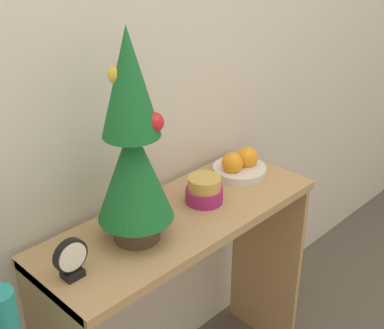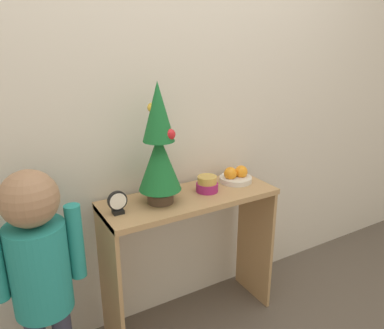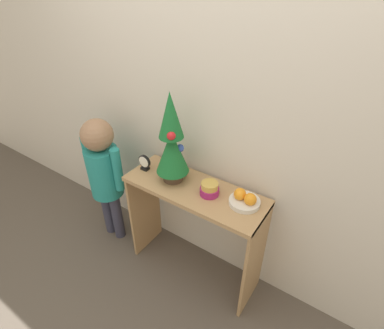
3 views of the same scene
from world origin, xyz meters
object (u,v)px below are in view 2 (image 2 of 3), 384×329
object	(u,v)px
singing_bowl	(207,184)
desk_clock	(118,203)
child_figure	(39,262)
mini_tree	(159,147)
fruit_bowl	(236,176)

from	to	relation	value
singing_bowl	desk_clock	xyz separation A→B (m)	(-0.51, -0.02, 0.02)
singing_bowl	desk_clock	bearing A→B (deg)	-177.75
singing_bowl	child_figure	bearing A→B (deg)	-174.86
desk_clock	child_figure	xyz separation A→B (m)	(-0.38, -0.06, -0.16)
desk_clock	mini_tree	bearing A→B (deg)	4.55
desk_clock	fruit_bowl	bearing A→B (deg)	4.56
fruit_bowl	child_figure	size ratio (longest dim) A/B	0.17
fruit_bowl	singing_bowl	xyz separation A→B (m)	(-0.22, -0.04, 0.01)
mini_tree	child_figure	distance (m)	0.73
singing_bowl	child_figure	xyz separation A→B (m)	(-0.89, -0.08, -0.14)
mini_tree	child_figure	size ratio (longest dim) A/B	0.55
fruit_bowl	child_figure	distance (m)	1.13
mini_tree	fruit_bowl	xyz separation A→B (m)	(0.50, 0.04, -0.26)
fruit_bowl	mini_tree	bearing A→B (deg)	-175.43
mini_tree	singing_bowl	size ratio (longest dim) A/B	5.05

